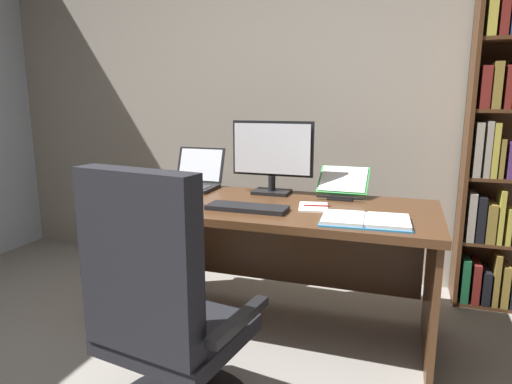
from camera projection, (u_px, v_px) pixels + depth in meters
The scene contains 12 objects.
wall_back at pixel (307, 82), 3.24m from camera, with size 5.70×0.12×2.86m, color #A89E8E.
desk at pixel (272, 234), 2.55m from camera, with size 1.80×0.80×0.74m.
office_chair at pixel (163, 327), 1.68m from camera, with size 0.66×0.60×1.07m.
monitor at pixel (272, 157), 2.67m from camera, with size 0.50×0.16×0.44m.
laptop at pixel (193, 180), 2.88m from camera, with size 0.33×0.34×0.25m.
keyboard at pixel (247, 208), 2.30m from camera, with size 0.42×0.15×0.02m, color black.
computer_mouse at pixel (195, 202), 2.39m from camera, with size 0.06×0.10×0.04m, color black.
reading_stand_with_book at pixel (343, 183), 2.62m from camera, with size 0.29×0.26×0.16m.
open_binder at pixel (365, 220), 2.06m from camera, with size 0.43×0.29×0.02m.
notepad at pixel (313, 207), 2.34m from camera, with size 0.15×0.21×0.01m, color white.
pen at pixel (317, 206), 2.33m from camera, with size 0.01×0.01×0.14m, color maroon.
coffee_mug at pixel (160, 186), 2.66m from camera, with size 0.09×0.09×0.10m, color maroon.
Camera 1 is at (0.72, -0.98, 1.30)m, focal length 31.14 mm.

